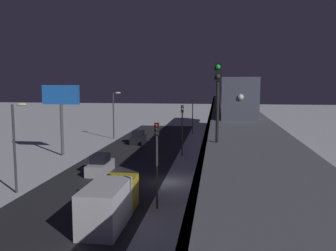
{
  "coord_description": "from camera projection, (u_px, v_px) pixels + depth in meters",
  "views": [
    {
      "loc": [
        -4.76,
        33.64,
        9.41
      ],
      "look_at": [
        2.38,
        -20.3,
        2.89
      ],
      "focal_mm": 39.85,
      "sensor_mm": 36.0,
      "label": 1
    }
  ],
  "objects": [
    {
      "name": "ground_plane",
      "position": [
        165.0,
        182.0,
        34.85
      ],
      "size": [
        240.0,
        240.0,
        0.0
      ],
      "primitive_type": "plane",
      "color": "silver"
    },
    {
      "name": "rail_signal",
      "position": [
        218.0,
        88.0,
        18.5
      ],
      "size": [
        0.36,
        0.41,
        4.0
      ],
      "color": "black",
      "rests_on": "elevated_railway"
    },
    {
      "name": "commercial_billboard",
      "position": [
        61.0,
        102.0,
        46.53
      ],
      "size": [
        4.8,
        0.36,
        8.9
      ],
      "color": "#4C4C51",
      "rests_on": "ground_plane"
    },
    {
      "name": "elevated_railway",
      "position": [
        236.0,
        125.0,
        33.36
      ],
      "size": [
        5.0,
        87.28,
        6.32
      ],
      "color": "slate",
      "rests_on": "ground_plane"
    },
    {
      "name": "traffic_light_far",
      "position": [
        193.0,
        110.0,
        66.17
      ],
      "size": [
        0.32,
        0.44,
        6.4
      ],
      "color": "#2D2D2D",
      "rests_on": "ground_plane"
    },
    {
      "name": "street_lamp_far",
      "position": [
        115.0,
        109.0,
        60.41
      ],
      "size": [
        1.35,
        0.44,
        7.65
      ],
      "color": "#38383D",
      "rests_on": "ground_plane"
    },
    {
      "name": "traffic_light_near",
      "position": [
        157.0,
        153.0,
        27.12
      ],
      "size": [
        0.32,
        0.44,
        6.4
      ],
      "color": "#2D2D2D",
      "rests_on": "ground_plane"
    },
    {
      "name": "subway_train",
      "position": [
        229.0,
        90.0,
        55.67
      ],
      "size": [
        2.94,
        55.47,
        3.4
      ],
      "color": "#4C5160",
      "rests_on": "elevated_railway"
    },
    {
      "name": "avenue_asphalt",
      "position": [
        106.0,
        180.0,
        35.58
      ],
      "size": [
        11.0,
        87.28,
        0.01
      ],
      "primitive_type": "cube",
      "color": "#28282D",
      "rests_on": "ground_plane"
    },
    {
      "name": "box_truck",
      "position": [
        110.0,
        202.0,
        24.87
      ],
      "size": [
        2.4,
        7.4,
        2.8
      ],
      "color": "gold",
      "rests_on": "ground_plane"
    },
    {
      "name": "street_lamp_near",
      "position": [
        16.0,
        137.0,
        30.88
      ],
      "size": [
        1.35,
        0.44,
        7.65
      ],
      "color": "#38383D",
      "rests_on": "ground_plane"
    },
    {
      "name": "sedan_silver",
      "position": [
        100.0,
        165.0,
        38.22
      ],
      "size": [
        1.8,
        4.57,
        1.97
      ],
      "color": "#B2B2B7",
      "rests_on": "ground_plane"
    },
    {
      "name": "sedan_black",
      "position": [
        138.0,
        138.0,
        56.46
      ],
      "size": [
        1.8,
        4.04,
        1.97
      ],
      "color": "black",
      "rests_on": "ground_plane"
    },
    {
      "name": "traffic_light_mid",
      "position": [
        182.0,
        123.0,
        46.64
      ],
      "size": [
        0.32,
        0.44,
        6.4
      ],
      "color": "#2D2D2D",
      "rests_on": "ground_plane"
    }
  ]
}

